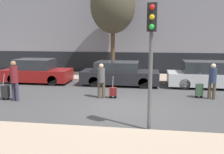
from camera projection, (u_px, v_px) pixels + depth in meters
ground_plane at (125, 108)px, 10.15m from camera, size 80.00×80.00×0.00m
sidewalk_near at (111, 147)px, 6.49m from camera, size 28.00×2.50×0.12m
sidewalk_far at (135, 77)px, 16.96m from camera, size 28.00×3.00×0.12m
parked_car_0 at (37, 72)px, 15.35m from camera, size 4.02×1.73×1.46m
parked_car_1 at (119, 74)px, 14.66m from camera, size 4.51×1.81×1.37m
parked_car_2 at (208, 75)px, 13.92m from camera, size 4.51×1.71×1.48m
pedestrian_left at (14, 78)px, 11.05m from camera, size 0.35×0.34×1.81m
trolley_left at (5, 91)px, 11.34m from camera, size 0.34×0.29×1.21m
pedestrian_center at (101, 79)px, 11.56m from camera, size 0.35×0.34×1.63m
trolley_center at (113, 92)px, 11.66m from camera, size 0.34×0.29×1.04m
pedestrian_right at (213, 79)px, 11.37m from camera, size 0.34×0.34×1.65m
trolley_right at (199, 90)px, 11.70m from camera, size 0.34×0.29×1.20m
traffic_light at (151, 42)px, 7.25m from camera, size 0.28×0.47×3.83m
bare_tree_near_crossing at (113, 6)px, 16.59m from camera, size 3.01×3.01×6.56m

